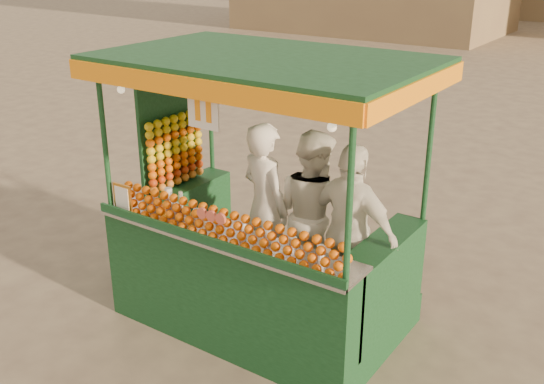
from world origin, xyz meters
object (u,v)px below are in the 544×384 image
Objects in this scene: juice_cart at (251,243)px; vendor_middle at (313,213)px; vendor_left at (265,207)px; vendor_right at (351,231)px.

vendor_middle is at bearing 44.02° from juice_cart.
juice_cart reaches higher than vendor_left.
vendor_middle is at bearing -9.34° from vendor_right.
vendor_middle reaches higher than vendor_right.
vendor_left is 1.03× the size of vendor_middle.
juice_cart is 1.72× the size of vendor_left.
vendor_middle is 0.49m from vendor_right.
juice_cart is 0.95m from vendor_right.
juice_cart is at bearing 61.73° from vendor_middle.
vendor_left is (-0.01, 0.24, 0.28)m from juice_cart.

